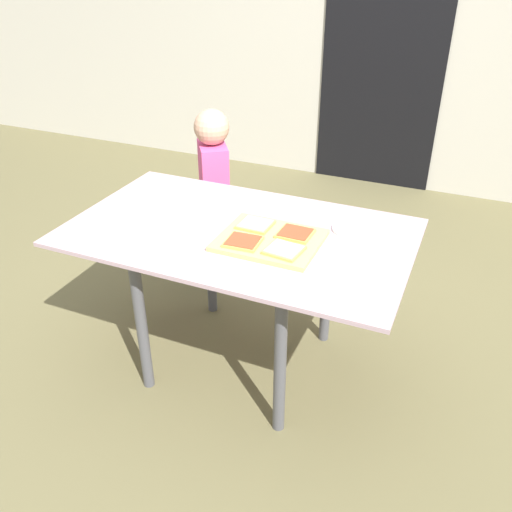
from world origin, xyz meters
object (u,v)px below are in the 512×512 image
pizza_slice_near_left (243,242)px  dining_table (239,249)px  plate_white_right (355,229)px  pizza_slice_near_right (284,250)px  child_left (214,182)px  pizza_slice_far_right (295,233)px  pizza_slice_far_left (255,225)px  cutting_board (270,240)px

pizza_slice_near_left → dining_table: bearing=121.7°
dining_table → plate_white_right: (0.43, 0.19, 0.09)m
pizza_slice_near_right → child_left: 1.08m
child_left → pizza_slice_far_right: bearing=-43.2°
pizza_slice_far_left → pizza_slice_near_left: size_ratio=0.97×
dining_table → pizza_slice_near_left: size_ratio=10.06×
dining_table → plate_white_right: plate_white_right is taller
dining_table → plate_white_right: bearing=23.4°
pizza_slice_near_right → child_left: bearing=131.6°
pizza_slice_far_right → dining_table: bearing=-174.9°
pizza_slice_far_left → child_left: bearing=129.1°
child_left → pizza_slice_near_left: bearing=-55.9°
cutting_board → plate_white_right: (0.28, 0.23, -0.00)m
dining_table → cutting_board: (0.15, -0.04, 0.10)m
dining_table → pizza_slice_near_left: pizza_slice_near_left is taller
child_left → pizza_slice_far_left: bearing=-50.9°
pizza_slice_near_right → cutting_board: bearing=138.7°
pizza_slice_near_left → child_left: bearing=124.1°
pizza_slice_near_left → child_left: size_ratio=0.14×
pizza_slice_far_left → plate_white_right: 0.40m
cutting_board → child_left: bearing=130.7°
dining_table → pizza_slice_far_left: pizza_slice_far_left is taller
pizza_slice_far_right → plate_white_right: size_ratio=0.72×
pizza_slice_near_right → pizza_slice_near_left: size_ratio=1.05×
dining_table → pizza_slice_far_right: 0.26m
pizza_slice_near_left → pizza_slice_near_right: bearing=0.4°
pizza_slice_near_right → dining_table: bearing=153.5°
dining_table → pizza_slice_near_right: bearing=-26.5°
cutting_board → pizza_slice_near_left: size_ratio=2.82×
pizza_slice_far_right → pizza_slice_near_left: 0.21m
dining_table → child_left: child_left is taller
cutting_board → pizza_slice_near_right: 0.12m
cutting_board → pizza_slice_far_left: (-0.09, 0.07, 0.02)m
cutting_board → pizza_slice_far_left: bearing=142.4°
pizza_slice_near_left → child_left: child_left is taller
pizza_slice_far_left → pizza_slice_near_right: (0.18, -0.15, 0.00)m
pizza_slice_far_right → child_left: size_ratio=0.14×
pizza_slice_far_left → pizza_slice_far_right: bearing=-2.3°
cutting_board → child_left: (-0.62, 0.72, -0.13)m
pizza_slice_far_right → plate_white_right: pizza_slice_far_right is taller
pizza_slice_far_left → pizza_slice_near_right: size_ratio=0.93×
cutting_board → child_left: child_left is taller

